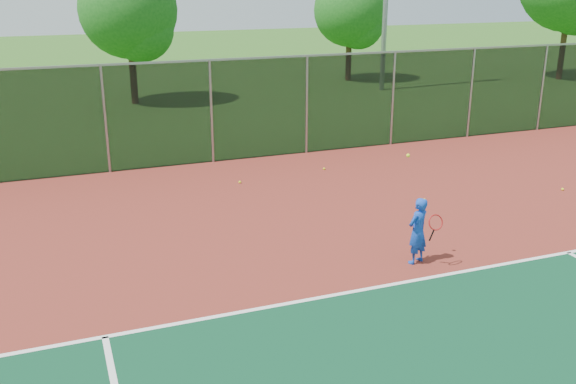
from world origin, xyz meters
TOP-DOWN VIEW (x-y plane):
  - court_apron at (0.00, 2.00)m, footprint 30.00×20.00m
  - fence_back at (0.00, 12.00)m, footprint 30.00×0.06m
  - tennis_player at (-1.10, 3.69)m, footprint 0.59×0.65m
  - practice_ball_0 at (-0.24, 10.05)m, footprint 0.07×0.07m
  - practice_ball_1 at (-2.86, 9.70)m, footprint 0.07×0.07m
  - practice_ball_2 at (4.79, 6.17)m, footprint 0.07×0.07m
  - practice_ball_5 at (0.99, 6.71)m, footprint 0.07×0.07m
  - tree_back_left at (-3.76, 22.29)m, footprint 4.11×4.11m
  - tree_back_mid at (7.81, 24.95)m, footprint 3.74×3.74m

SIDE VIEW (x-z plane):
  - court_apron at x=0.00m, z-range 0.00..0.02m
  - practice_ball_0 at x=-0.24m, z-range 0.02..0.09m
  - practice_ball_1 at x=-2.86m, z-range 0.02..0.09m
  - practice_ball_2 at x=4.79m, z-range 0.02..0.09m
  - practice_ball_5 at x=0.99m, z-range 0.02..0.09m
  - tennis_player at x=-1.10m, z-range -0.40..1.77m
  - fence_back at x=0.00m, z-range 0.05..3.08m
  - tree_back_mid at x=7.81m, z-range 0.70..6.20m
  - tree_back_left at x=-3.76m, z-range 0.77..6.80m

